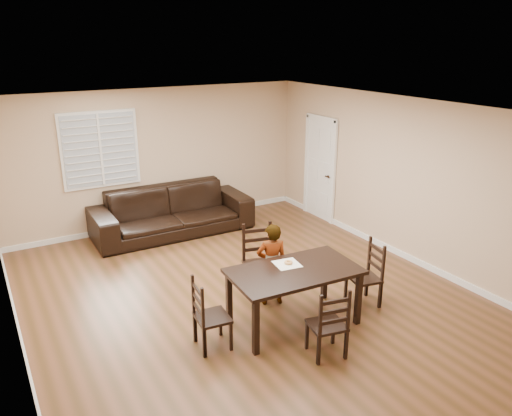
# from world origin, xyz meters

# --- Properties ---
(ground) EXTENTS (7.00, 7.00, 0.00)m
(ground) POSITION_xyz_m (0.00, 0.00, 0.00)
(ground) COLOR brown
(ground) RESTS_ON ground
(room) EXTENTS (6.04, 7.04, 2.72)m
(room) POSITION_xyz_m (0.04, 0.18, 1.81)
(room) COLOR tan
(room) RESTS_ON ground
(dining_table) EXTENTS (1.71, 1.03, 0.78)m
(dining_table) POSITION_xyz_m (0.18, -0.96, 0.69)
(dining_table) COLOR black
(dining_table) RESTS_ON ground
(chair_near) EXTENTS (0.56, 0.53, 1.04)m
(chair_near) POSITION_xyz_m (0.26, 0.10, 0.47)
(chair_near) COLOR black
(chair_near) RESTS_ON ground
(chair_far) EXTENTS (0.47, 0.45, 0.90)m
(chair_far) POSITION_xyz_m (0.11, -1.82, 0.41)
(chair_far) COLOR black
(chair_far) RESTS_ON ground
(chair_left) EXTENTS (0.42, 0.45, 0.91)m
(chair_left) POSITION_xyz_m (-1.07, -0.88, 0.42)
(chair_left) COLOR black
(chair_left) RESTS_ON ground
(chair_right) EXTENTS (0.47, 0.49, 0.93)m
(chair_right) POSITION_xyz_m (1.43, -1.05, 0.42)
(chair_right) COLOR black
(chair_right) RESTS_ON ground
(child) EXTENTS (0.50, 0.41, 1.20)m
(child) POSITION_xyz_m (0.21, -0.36, 0.60)
(child) COLOR gray
(child) RESTS_ON ground
(napkin) EXTENTS (0.36, 0.36, 0.00)m
(napkin) POSITION_xyz_m (0.19, -0.77, 0.78)
(napkin) COLOR beige
(napkin) RESTS_ON dining_table
(donut) EXTENTS (0.11, 0.11, 0.04)m
(donut) POSITION_xyz_m (0.21, -0.77, 0.80)
(donut) COLOR #C48746
(donut) RESTS_ON napkin
(sofa) EXTENTS (3.01, 1.21, 0.87)m
(sofa) POSITION_xyz_m (0.00, 2.90, 0.44)
(sofa) COLOR black
(sofa) RESTS_ON ground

